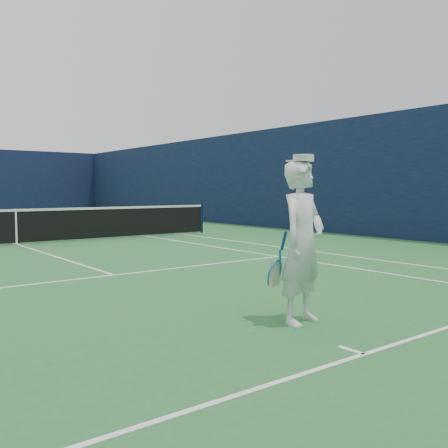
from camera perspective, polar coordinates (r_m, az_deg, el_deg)
name	(u,v)px	position (r m, az deg, el deg)	size (l,w,h in m)	color
ground	(17,244)	(15.32, -22.62, -2.17)	(80.00, 80.00, 0.00)	#276730
court_markings	(17,244)	(15.32, -22.62, -2.15)	(11.03, 23.83, 0.01)	white
windscreen_fence	(15,174)	(15.25, -22.82, 5.33)	(20.12, 36.12, 4.00)	#0D1532
tennis_net	(16,225)	(15.28, -22.67, -0.10)	(12.88, 0.09, 1.07)	#141E4C
tennis_player	(302,242)	(5.85, 8.95, -2.01)	(0.86, 0.61, 1.96)	white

